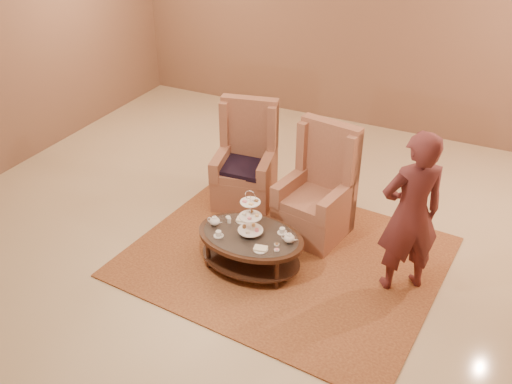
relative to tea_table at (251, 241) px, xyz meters
The scene contains 8 objects.
ground 0.36m from the tea_table, 78.29° to the left, with size 8.00×8.00×0.00m, color beige.
ceiling 0.36m from the tea_table, 78.29° to the left, with size 8.00×8.00×0.02m, color silver.
wall_back 4.33m from the tea_table, 89.72° to the left, with size 8.00×0.04×3.50m, color #88614A.
rug 0.54m from the tea_table, 50.79° to the left, with size 3.38×2.89×0.02m.
tea_table is the anchor object (origin of this frame).
armchair_left 1.40m from the tea_table, 119.01° to the left, with size 0.83×0.85×1.29m.
armchair_right 1.03m from the tea_table, 68.29° to the left, with size 0.82×0.84×1.31m.
person 1.63m from the tea_table, 15.66° to the left, with size 0.75×0.71×1.73m.
Camera 1 is at (2.15, -4.36, 3.83)m, focal length 40.00 mm.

